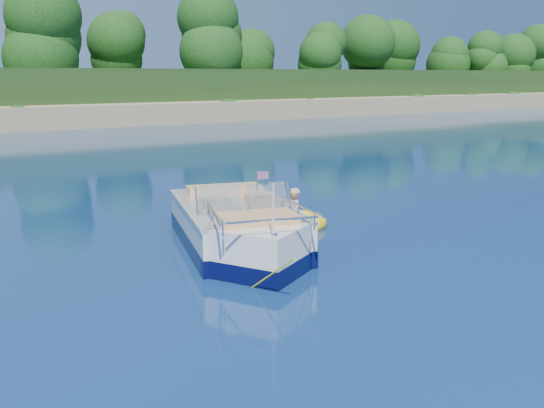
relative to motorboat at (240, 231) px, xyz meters
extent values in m
plane|color=#091C44|center=(1.64, -3.78, -0.39)|extent=(160.00, 160.00, 0.00)
cube|color=#9B865A|center=(1.64, 34.22, 0.11)|extent=(170.00, 8.00, 2.00)
cylinder|color=black|center=(21.64, 36.22, 2.41)|extent=(0.44, 0.44, 2.60)
sphere|color=black|center=(21.64, 36.22, 4.88)|extent=(4.29, 4.29, 4.29)
cylinder|color=black|center=(49.64, 37.72, 2.61)|extent=(0.44, 0.44, 3.00)
sphere|color=black|center=(49.64, 37.72, 5.46)|extent=(4.95, 4.95, 4.95)
cube|color=silver|center=(0.11, 0.39, -0.07)|extent=(3.16, 4.47, 1.12)
cube|color=silver|center=(-0.41, -1.44, -0.07)|extent=(2.05, 2.05, 1.12)
cube|color=#070933|center=(0.11, 0.39, -0.22)|extent=(3.21, 4.51, 0.32)
cube|color=#070933|center=(-0.41, -1.44, -0.22)|extent=(2.09, 2.09, 0.32)
cube|color=tan|center=(0.20, 0.70, 0.25)|extent=(2.42, 3.19, 0.11)
cube|color=silver|center=(0.11, 0.39, 0.46)|extent=(3.20, 4.48, 0.06)
cube|color=black|center=(0.72, 2.52, -0.02)|extent=(0.67, 0.52, 0.96)
cube|color=#8C9EA5|center=(-0.56, -0.19, 0.77)|extent=(0.88, 0.60, 0.52)
cube|color=#8C9EA5|center=(0.37, -0.46, 0.77)|extent=(0.86, 0.39, 0.52)
cube|color=tan|center=(-0.42, 0.27, 0.49)|extent=(0.73, 0.73, 0.43)
cube|color=tan|center=(0.50, 0.00, 0.49)|extent=(0.73, 0.73, 0.43)
cube|color=tan|center=(0.41, 1.42, 0.49)|extent=(1.76, 1.02, 0.41)
cube|color=tan|center=(-0.36, -1.25, 0.47)|extent=(1.58, 1.16, 0.36)
cylinder|color=silver|center=(-0.64, -2.22, 0.95)|extent=(0.04, 0.04, 0.91)
cube|color=#F6351B|center=(0.28, -0.43, 1.20)|extent=(0.23, 0.08, 0.15)
cube|color=silver|center=(-0.65, -2.28, 0.52)|extent=(0.12, 0.09, 0.05)
cylinder|color=yellow|center=(-0.91, -2.59, -0.02)|extent=(0.11, 1.15, 0.82)
torus|color=yellow|center=(2.17, 1.01, -0.30)|extent=(1.75, 1.75, 0.36)
torus|color=#B01A08|center=(2.17, 1.01, -0.29)|extent=(1.44, 1.44, 0.12)
imported|color=#DFA675|center=(2.06, 1.02, -0.39)|extent=(0.50, 0.79, 1.44)
camera|label=1|loc=(-5.96, -10.44, 3.14)|focal=40.00mm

